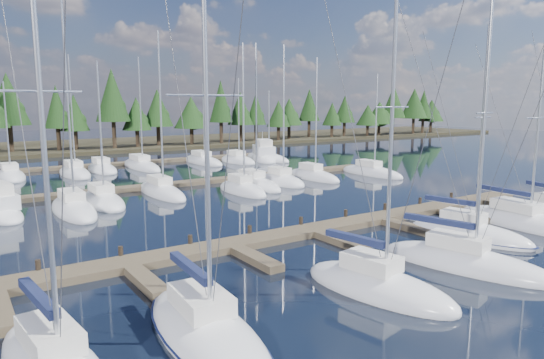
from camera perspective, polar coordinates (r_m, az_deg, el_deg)
ground at (r=41.67m, az=-5.77°, el=-2.69°), size 260.00×260.00×0.00m
far_shore at (r=98.28m, az=-22.52°, el=3.58°), size 220.00×30.00×0.60m
main_dock at (r=31.32m, az=5.25°, el=-6.24°), size 44.00×6.13×0.90m
back_docks at (r=59.40m, az=-14.71°, el=0.76°), size 50.00×21.80×0.40m
front_sailboat_1 at (r=18.41m, az=-7.80°, el=-17.27°), size 3.57×9.10×15.73m
front_sailboat_2 at (r=22.69m, az=12.29°, el=-12.16°), size 4.14×8.06×14.97m
front_sailboat_3 at (r=27.15m, az=21.73°, el=-9.06°), size 4.76×9.38×14.42m
front_sailboat_4 at (r=32.93m, az=22.09°, el=-5.96°), size 4.24×8.53×13.75m
front_sailboat_5 at (r=37.80m, az=27.37°, el=-4.46°), size 3.76×10.25×13.52m
back_sailboat_rows at (r=55.09m, az=-12.94°, el=0.27°), size 45.64×33.09×17.27m
motor_yacht_right at (r=72.19m, az=-0.98°, el=2.75°), size 7.03×10.68×5.09m
tree_line at (r=88.11m, az=-22.24°, el=7.70°), size 185.99×11.91×14.10m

